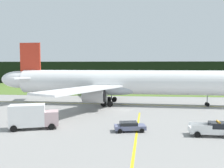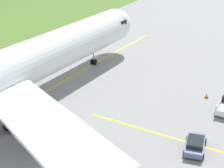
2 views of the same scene
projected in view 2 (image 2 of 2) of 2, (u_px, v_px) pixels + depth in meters
The scene contains 6 objects.
ground at pixel (61, 124), 42.73m from camera, with size 320.00×320.00×0.00m, color gray.
taxiway_centerline_main at pixel (14, 109), 46.16m from camera, with size 76.95×0.30×0.01m, color yellow.
taxiway_centerline_spur at pixel (213, 150), 37.91m from camera, with size 29.83×0.30×0.01m, color yellow.
airliner at pixel (6, 74), 43.70m from camera, with size 58.27×43.31×14.32m.
staff_car at pixel (195, 144), 37.58m from camera, with size 4.46×2.67×1.30m.
apron_cone at pixel (207, 96), 48.95m from camera, with size 0.51×0.51×0.64m.
Camera 2 is at (-30.13, -22.61, 21.52)m, focal length 59.08 mm.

